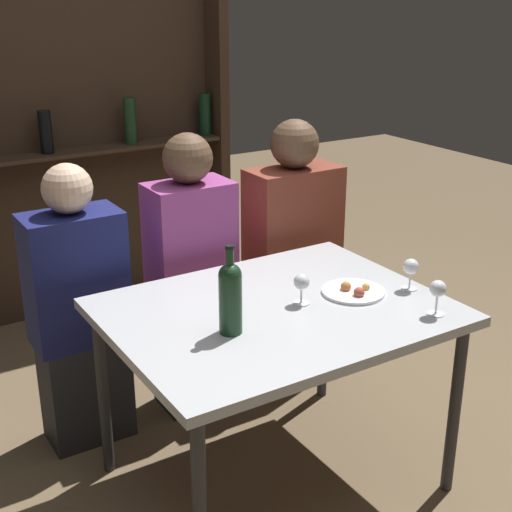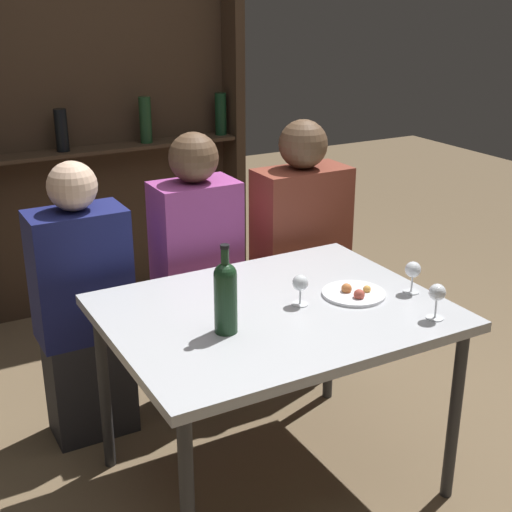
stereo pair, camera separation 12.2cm
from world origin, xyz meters
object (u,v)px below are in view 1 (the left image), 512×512
(seated_person_center, at_px, (192,281))
(seated_person_right, at_px, (292,259))
(wine_glass_1, at_px, (411,268))
(seated_person_left, at_px, (80,316))
(wine_bottle, at_px, (230,295))
(wine_glass_0, at_px, (438,290))
(wine_glass_2, at_px, (302,284))
(food_plate_0, at_px, (353,291))

(seated_person_center, relative_size, seated_person_right, 0.99)
(seated_person_center, height_order, seated_person_right, seated_person_right)
(wine_glass_1, relative_size, seated_person_left, 0.10)
(wine_bottle, xyz_separation_m, wine_glass_0, (0.66, -0.26, -0.04))
(wine_bottle, relative_size, wine_glass_2, 2.68)
(wine_bottle, relative_size, seated_person_right, 0.24)
(wine_glass_2, bearing_deg, wine_bottle, -169.17)
(wine_glass_0, bearing_deg, wine_glass_2, 136.89)
(wine_glass_0, relative_size, seated_person_right, 0.10)
(seated_person_right, bearing_deg, seated_person_left, 180.00)
(wine_bottle, bearing_deg, seated_person_center, 72.51)
(wine_glass_0, xyz_separation_m, seated_person_right, (0.10, 1.00, -0.23))
(wine_glass_1, height_order, seated_person_center, seated_person_center)
(seated_person_center, distance_m, seated_person_right, 0.53)
(seated_person_left, distance_m, seated_person_right, 1.03)
(wine_glass_0, distance_m, wine_glass_1, 0.23)
(wine_glass_0, relative_size, food_plate_0, 0.54)
(food_plate_0, bearing_deg, seated_person_left, 138.86)
(wine_glass_1, relative_size, seated_person_right, 0.10)
(seated_person_left, bearing_deg, seated_person_right, 0.00)
(wine_bottle, bearing_deg, wine_glass_2, 10.83)
(wine_bottle, height_order, seated_person_center, seated_person_center)
(wine_glass_1, distance_m, seated_person_left, 1.31)
(wine_glass_0, distance_m, wine_glass_2, 0.47)
(wine_glass_2, relative_size, seated_person_right, 0.09)
(food_plate_0, bearing_deg, wine_glass_1, -20.87)
(wine_glass_0, bearing_deg, seated_person_right, 84.51)
(wine_bottle, height_order, seated_person_right, seated_person_right)
(wine_bottle, relative_size, food_plate_0, 1.30)
(wine_glass_0, height_order, wine_glass_2, wine_glass_0)
(wine_glass_1, xyz_separation_m, seated_person_left, (-1.01, 0.79, -0.26))
(wine_glass_1, bearing_deg, food_plate_0, 159.13)
(wine_glass_0, bearing_deg, wine_bottle, 158.92)
(wine_glass_2, bearing_deg, wine_glass_1, -14.29)
(wine_glass_1, xyz_separation_m, wine_glass_2, (-0.42, 0.11, -0.01))
(wine_glass_2, distance_m, seated_person_right, 0.84)
(wine_bottle, distance_m, seated_person_left, 0.85)
(wine_glass_1, bearing_deg, wine_glass_2, 165.71)
(wine_glass_2, relative_size, seated_person_left, 0.10)
(wine_glass_1, height_order, seated_person_left, seated_person_left)
(wine_bottle, xyz_separation_m, food_plate_0, (0.54, 0.03, -0.12))
(seated_person_left, relative_size, seated_person_right, 0.94)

